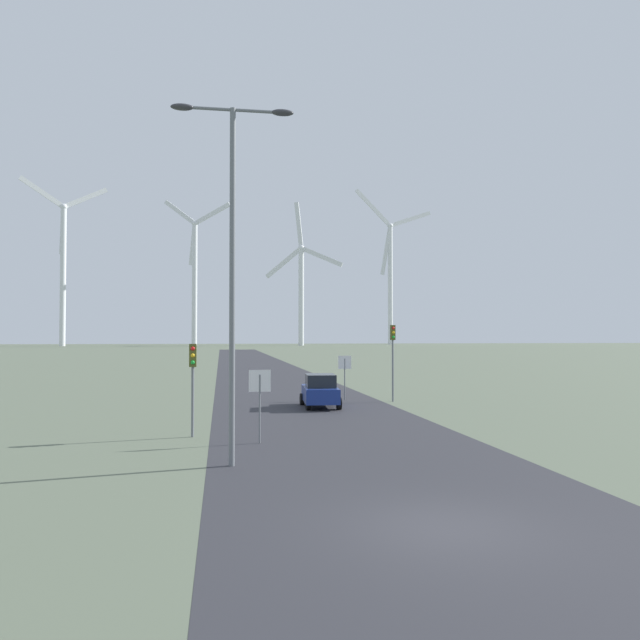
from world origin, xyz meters
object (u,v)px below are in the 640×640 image
object	(u,v)px
stop_sign_far	(345,369)
wind_turbine_right	(390,272)
wind_turbine_far_left	(63,262)
car_approaching	(320,391)
wind_turbine_left	(195,272)
traffic_light_post_near_right	(393,346)
streetlamp	(232,241)
wind_turbine_center	(301,284)
traffic_light_post_near_left	(193,369)
stop_sign_near	(260,392)

from	to	relation	value
stop_sign_far	wind_turbine_right	xyz separation A→B (m)	(68.34, 236.15, 31.27)
stop_sign_far	wind_turbine_far_left	size ratio (longest dim) A/B	0.04
car_approaching	wind_turbine_left	bearing A→B (deg)	94.07
traffic_light_post_near_right	streetlamp	bearing A→B (deg)	-119.96
car_approaching	wind_turbine_right	size ratio (longest dim) A/B	0.06
streetlamp	wind_turbine_left	size ratio (longest dim) A/B	0.18
streetlamp	wind_turbine_right	xyz separation A→B (m)	(75.54, 254.64, 26.33)
streetlamp	wind_turbine_far_left	xyz separation A→B (m)	(-60.22, 231.16, 25.21)
car_approaching	streetlamp	bearing A→B (deg)	-108.86
streetlamp	wind_turbine_right	size ratio (longest dim) A/B	0.16
stop_sign_far	traffic_light_post_near_right	bearing A→B (deg)	-27.22
streetlamp	wind_turbine_left	world-z (taller)	wind_turbine_left
wind_turbine_center	stop_sign_far	bearing A→B (deg)	-96.58
traffic_light_post_near_right	wind_turbine_left	size ratio (longest dim) A/B	0.07
streetlamp	traffic_light_post_near_left	size ratio (longest dim) A/B	3.03
stop_sign_far	traffic_light_post_near_right	size ratio (longest dim) A/B	0.59
traffic_light_post_near_left	wind_turbine_far_left	size ratio (longest dim) A/B	0.06
wind_turbine_left	wind_turbine_right	world-z (taller)	wind_turbine_right
stop_sign_far	wind_turbine_left	bearing A→B (deg)	94.67
traffic_light_post_near_right	wind_turbine_far_left	size ratio (longest dim) A/B	0.07
traffic_light_post_near_right	wind_turbine_far_left	bearing A→B (deg)	108.13
car_approaching	wind_turbine_far_left	xyz separation A→B (m)	(-65.31, 216.27, 31.14)
wind_turbine_left	wind_turbine_center	bearing A→B (deg)	-20.43
traffic_light_post_near_left	wind_turbine_right	world-z (taller)	wind_turbine_right
stop_sign_near	car_approaching	world-z (taller)	stop_sign_near
traffic_light_post_near_left	traffic_light_post_near_right	world-z (taller)	traffic_light_post_near_right
stop_sign_far	wind_turbine_center	world-z (taller)	wind_turbine_center
stop_sign_near	stop_sign_far	world-z (taller)	stop_sign_far
stop_sign_near	stop_sign_far	distance (m)	15.86
stop_sign_near	traffic_light_post_near_right	world-z (taller)	traffic_light_post_near_right
stop_sign_near	stop_sign_far	xyz separation A→B (m)	(6.11, 14.63, 0.02)
stop_sign_far	wind_turbine_right	world-z (taller)	wind_turbine_right
stop_sign_far	wind_turbine_right	size ratio (longest dim) A/B	0.04
streetlamp	wind_turbine_center	distance (m)	233.22
stop_sign_far	traffic_light_post_near_left	xyz separation A→B (m)	(-8.61, -12.80, 0.76)
wind_turbine_left	car_approaching	bearing A→B (deg)	-85.93
car_approaching	wind_turbine_far_left	size ratio (longest dim) A/B	0.07
traffic_light_post_near_right	car_approaching	bearing A→B (deg)	-155.02
stop_sign_far	wind_turbine_far_left	bearing A→B (deg)	107.59
stop_sign_near	wind_turbine_far_left	xyz separation A→B (m)	(-61.31, 227.30, 30.17)
traffic_light_post_near_left	wind_turbine_left	distance (m)	242.54
traffic_light_post_near_right	wind_turbine_right	world-z (taller)	wind_turbine_right
traffic_light_post_near_right	car_approaching	distance (m)	5.81
wind_turbine_center	car_approaching	bearing A→B (deg)	-97.02
wind_turbine_far_left	wind_turbine_right	bearing A→B (deg)	9.81
stop_sign_near	traffic_light_post_near_left	xyz separation A→B (m)	(-2.50, 1.83, 0.78)
streetlamp	stop_sign_near	world-z (taller)	streetlamp
traffic_light_post_near_right	car_approaching	world-z (taller)	traffic_light_post_near_right
wind_turbine_right	wind_turbine_far_left	bearing A→B (deg)	-170.19
stop_sign_near	wind_turbine_center	distance (m)	229.70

